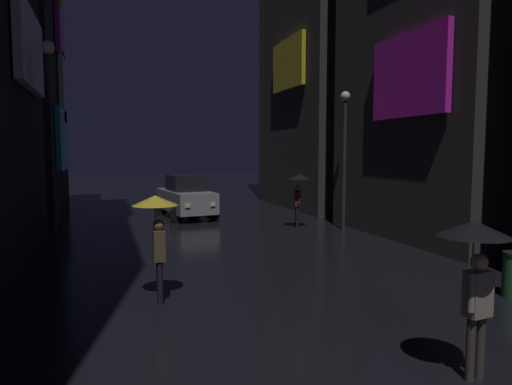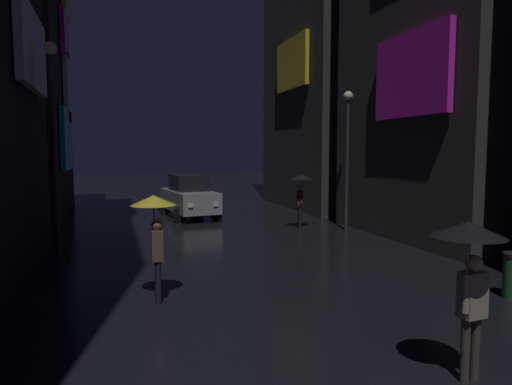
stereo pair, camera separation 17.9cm
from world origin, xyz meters
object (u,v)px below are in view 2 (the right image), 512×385
object	(u,v)px
pedestrian_midstreet_centre_yellow	(155,218)
pedestrian_foreground_right_black	(301,186)
car_distant	(189,197)
streetlamp_left_far	(53,125)
streetlamp_right_far	(347,143)
pedestrian_midstreet_left_black	(470,256)

from	to	relation	value
pedestrian_midstreet_centre_yellow	pedestrian_foreground_right_black	size ratio (longest dim) A/B	1.00
pedestrian_foreground_right_black	car_distant	world-z (taller)	pedestrian_foreground_right_black
streetlamp_left_far	pedestrian_foreground_right_black	bearing A→B (deg)	13.43
car_distant	pedestrian_midstreet_centre_yellow	bearing A→B (deg)	-102.46
streetlamp_left_far	streetlamp_right_far	size ratio (longest dim) A/B	1.16
car_distant	pedestrian_foreground_right_black	bearing A→B (deg)	-50.23
pedestrian_midstreet_left_black	streetlamp_left_far	world-z (taller)	streetlamp_left_far
pedestrian_midstreet_centre_yellow	streetlamp_left_far	size ratio (longest dim) A/B	0.35
pedestrian_midstreet_centre_yellow	car_distant	world-z (taller)	pedestrian_midstreet_centre_yellow
pedestrian_midstreet_left_black	streetlamp_right_far	bearing A→B (deg)	68.77
pedestrian_midstreet_centre_yellow	streetlamp_right_far	xyz separation A→B (m)	(7.66, 6.24, 1.62)
car_distant	streetlamp_left_far	distance (m)	8.53
pedestrian_midstreet_left_black	car_distant	size ratio (longest dim) A/B	0.49
streetlamp_right_far	pedestrian_midstreet_left_black	bearing A→B (deg)	-111.23
streetlamp_left_far	pedestrian_midstreet_left_black	bearing A→B (deg)	-58.94
pedestrian_midstreet_left_black	car_distant	distance (m)	16.10
pedestrian_foreground_right_black	streetlamp_left_far	world-z (taller)	streetlamp_left_far
streetlamp_left_far	streetlamp_right_far	world-z (taller)	streetlamp_left_far
pedestrian_midstreet_centre_yellow	streetlamp_left_far	distance (m)	5.98
pedestrian_foreground_right_black	pedestrian_midstreet_left_black	world-z (taller)	same
pedestrian_foreground_right_black	car_distant	xyz separation A→B (m)	(-3.64, 4.38, -0.74)
pedestrian_midstreet_centre_yellow	streetlamp_right_far	world-z (taller)	streetlamp_right_far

